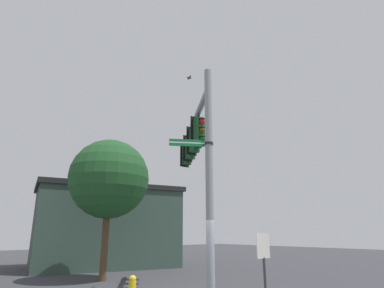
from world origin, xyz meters
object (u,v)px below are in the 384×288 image
(traffic_light_mid_outer, at_px, (190,148))
(bird_flying, at_px, (189,78))
(street_name_sign, at_px, (197,143))
(traffic_light_mid_inner, at_px, (194,140))
(traffic_light_nearest_pole, at_px, (199,131))
(traffic_light_arm_end, at_px, (187,154))
(historical_marker, at_px, (264,257))

(traffic_light_mid_outer, bearing_deg, bird_flying, 47.58)
(street_name_sign, height_order, bird_flying, bird_flying)
(traffic_light_mid_outer, bearing_deg, street_name_sign, 52.99)
(traffic_light_mid_outer, xyz_separation_m, street_name_sign, (2.68, 3.56, -1.04))
(bird_flying, bearing_deg, street_name_sign, 54.85)
(street_name_sign, bearing_deg, bird_flying, -125.15)
(traffic_light_mid_inner, xyz_separation_m, bird_flying, (0.10, -0.23, 2.96))
(traffic_light_nearest_pole, distance_m, traffic_light_arm_end, 3.80)
(traffic_light_mid_outer, bearing_deg, traffic_light_nearest_pole, 58.14)
(traffic_light_arm_end, bearing_deg, historical_marker, 77.00)
(traffic_light_mid_outer, xyz_separation_m, bird_flying, (0.77, 0.84, 2.96))
(traffic_light_mid_outer, xyz_separation_m, traffic_light_arm_end, (-0.67, -1.08, 0.00))
(traffic_light_arm_end, bearing_deg, bird_flying, 53.13)
(traffic_light_mid_outer, height_order, street_name_sign, traffic_light_mid_outer)
(street_name_sign, relative_size, bird_flying, 3.71)
(traffic_light_nearest_pole, distance_m, traffic_light_mid_outer, 2.53)
(traffic_light_nearest_pole, bearing_deg, traffic_light_mid_outer, -121.86)
(street_name_sign, bearing_deg, historical_marker, 161.30)
(traffic_light_mid_inner, relative_size, historical_marker, 0.62)
(traffic_light_arm_end, bearing_deg, traffic_light_nearest_pole, 58.14)
(traffic_light_mid_inner, bearing_deg, street_name_sign, 50.95)
(traffic_light_nearest_pole, height_order, bird_flying, bird_flying)
(traffic_light_nearest_pole, xyz_separation_m, traffic_light_arm_end, (-2.01, -3.23, 0.00))
(traffic_light_mid_outer, distance_m, traffic_light_arm_end, 1.27)
(traffic_light_nearest_pole, height_order, historical_marker, traffic_light_nearest_pole)
(traffic_light_mid_inner, xyz_separation_m, street_name_sign, (2.01, 2.48, -1.04))
(traffic_light_nearest_pole, xyz_separation_m, historical_marker, (-0.77, 2.12, -4.50))
(traffic_light_nearest_pole, bearing_deg, bird_flying, -113.40)
(traffic_light_mid_inner, relative_size, street_name_sign, 1.08)
(historical_marker, bearing_deg, traffic_light_arm_end, -103.00)
(traffic_light_mid_inner, height_order, bird_flying, bird_flying)
(traffic_light_mid_outer, height_order, traffic_light_arm_end, same)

